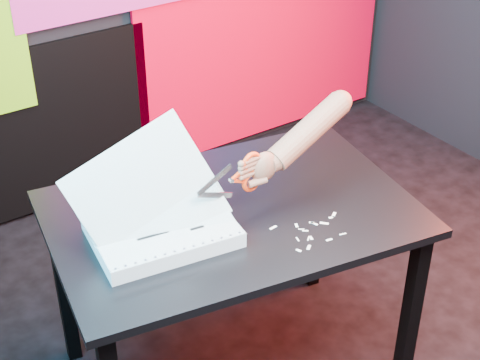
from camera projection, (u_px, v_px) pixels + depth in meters
room at (378, 7)px, 2.32m from camera, size 3.01×3.01×2.71m
work_table at (232, 232)px, 2.47m from camera, size 1.30×0.98×0.75m
printout_stack at (161, 228)px, 2.27m from camera, size 0.50×0.37×0.39m
scissors at (247, 174)px, 2.32m from camera, size 0.25×0.03×0.14m
hand_forearm at (301, 136)px, 2.41m from camera, size 0.46×0.11×0.22m
paper_clippings at (312, 231)px, 2.32m from camera, size 0.23×0.16×0.00m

